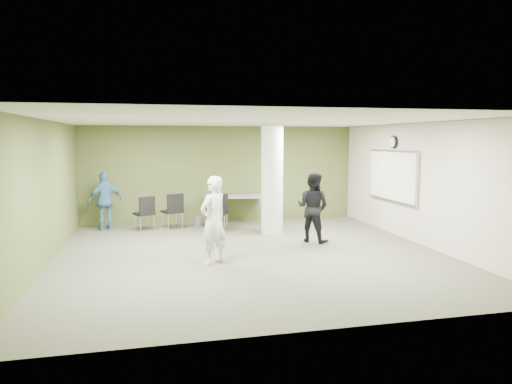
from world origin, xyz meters
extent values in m
plane|color=#505240|center=(0.00, 0.00, 0.00)|extent=(8.00, 8.00, 0.00)
plane|color=white|center=(0.00, 0.00, 2.80)|extent=(8.00, 8.00, 0.00)
cube|color=#505E2C|center=(0.00, 4.00, 1.40)|extent=(8.00, 2.80, 0.02)
cube|color=#505E2C|center=(-4.00, 0.00, 1.40)|extent=(0.02, 8.00, 2.80)
cube|color=beige|center=(4.00, 0.00, 1.40)|extent=(0.02, 8.00, 2.80)
cylinder|color=silver|center=(1.00, 2.00, 1.40)|extent=(0.56, 0.56, 2.80)
cube|color=silver|center=(3.93, 1.20, 1.50)|extent=(0.04, 2.30, 1.30)
cube|color=white|center=(3.91, 1.20, 1.50)|extent=(0.02, 2.20, 1.20)
cylinder|color=black|center=(3.93, 1.20, 2.35)|extent=(0.05, 0.32, 0.32)
cylinder|color=white|center=(3.90, 1.20, 2.35)|extent=(0.02, 0.26, 0.26)
cube|color=gray|center=(0.28, 3.54, 0.79)|extent=(1.79, 0.96, 0.04)
cylinder|color=silver|center=(-0.52, 3.34, 0.38)|extent=(0.04, 0.04, 0.77)
cylinder|color=silver|center=(1.00, 3.14, 0.38)|extent=(0.04, 0.04, 0.77)
cylinder|color=silver|center=(-0.44, 3.94, 0.38)|extent=(0.04, 0.04, 0.77)
cylinder|color=silver|center=(1.08, 3.74, 0.38)|extent=(0.04, 0.04, 0.77)
cylinder|color=#1E571D|center=(-0.32, 3.45, 0.94)|extent=(0.07, 0.07, 0.25)
cylinder|color=#B2B2B7|center=(-0.15, 3.39, 0.90)|extent=(0.06, 0.06, 0.18)
cylinder|color=#4C4C4C|center=(-0.77, 3.31, 0.15)|extent=(0.25, 0.25, 0.29)
cube|color=black|center=(-2.23, 3.07, 0.45)|extent=(0.61, 0.61, 0.05)
cube|color=black|center=(-2.14, 2.88, 0.70)|extent=(0.42, 0.22, 0.45)
cylinder|color=silver|center=(-2.14, 3.33, 0.22)|extent=(0.02, 0.02, 0.43)
cylinder|color=silver|center=(-2.48, 3.17, 0.22)|extent=(0.02, 0.02, 0.43)
cylinder|color=silver|center=(-1.98, 2.98, 0.22)|extent=(0.02, 0.02, 0.43)
cylinder|color=silver|center=(-2.33, 2.82, 0.22)|extent=(0.02, 0.02, 0.43)
cube|color=black|center=(-1.49, 3.13, 0.48)|extent=(0.63, 0.63, 0.05)
cube|color=black|center=(-1.41, 2.92, 0.74)|extent=(0.45, 0.21, 0.48)
cylinder|color=silver|center=(-1.37, 3.39, 0.23)|extent=(0.02, 0.02, 0.46)
cylinder|color=silver|center=(-1.75, 3.24, 0.23)|extent=(0.02, 0.02, 0.46)
cylinder|color=silver|center=(-1.23, 3.01, 0.23)|extent=(0.02, 0.02, 0.46)
cylinder|color=silver|center=(-1.61, 2.87, 0.23)|extent=(0.02, 0.02, 0.46)
cube|color=black|center=(-0.40, 2.71, 0.44)|extent=(0.49, 0.49, 0.05)
cube|color=black|center=(-0.38, 2.92, 0.69)|extent=(0.44, 0.07, 0.44)
cylinder|color=silver|center=(-0.60, 2.54, 0.21)|extent=(0.02, 0.02, 0.42)
cylinder|color=silver|center=(-0.23, 2.51, 0.21)|extent=(0.02, 0.02, 0.42)
cylinder|color=silver|center=(-0.57, 2.91, 0.21)|extent=(0.02, 0.02, 0.42)
cylinder|color=silver|center=(-0.20, 2.88, 0.21)|extent=(0.02, 0.02, 0.42)
cube|color=black|center=(-0.30, 2.67, 0.47)|extent=(0.61, 0.61, 0.05)
cube|color=black|center=(-0.23, 2.87, 0.73)|extent=(0.45, 0.18, 0.47)
cylinder|color=silver|center=(-0.55, 2.54, 0.22)|extent=(0.02, 0.02, 0.45)
cylinder|color=silver|center=(-0.18, 2.42, 0.22)|extent=(0.02, 0.02, 0.45)
cylinder|color=silver|center=(-0.43, 2.92, 0.22)|extent=(0.02, 0.02, 0.45)
cylinder|color=silver|center=(-0.05, 2.79, 0.22)|extent=(0.02, 0.02, 0.45)
imported|color=white|center=(-0.86, -0.61, 0.86)|extent=(0.75, 0.71, 1.72)
imported|color=black|center=(1.69, 0.83, 0.82)|extent=(1.01, 1.00, 1.64)
imported|color=teal|center=(-3.24, 3.40, 0.78)|extent=(0.99, 0.70, 1.56)
camera|label=1|loc=(-1.97, -9.24, 2.42)|focal=32.00mm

